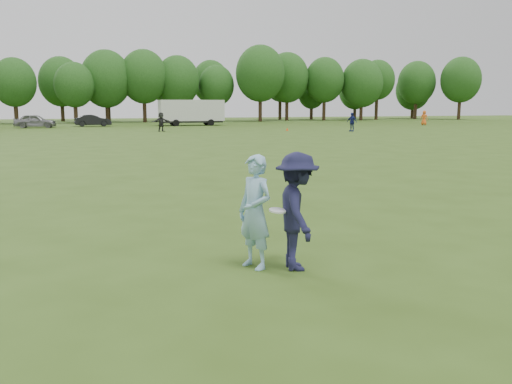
# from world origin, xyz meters

# --- Properties ---
(ground) EXTENTS (200.00, 200.00, 0.00)m
(ground) POSITION_xyz_m (0.00, 0.00, 0.00)
(ground) COLOR #324C15
(ground) RESTS_ON ground
(thrower) EXTENTS (0.68, 0.79, 1.85)m
(thrower) POSITION_xyz_m (0.55, 0.10, 0.92)
(thrower) COLOR #8BBCD7
(thrower) RESTS_ON ground
(defender) EXTENTS (0.91, 1.33, 1.89)m
(defender) POSITION_xyz_m (1.16, -0.18, 0.95)
(defender) COLOR #191937
(defender) RESTS_ON ground
(player_far_b) EXTENTS (0.91, 1.17, 1.85)m
(player_far_b) POSITION_xyz_m (23.99, 39.91, 0.92)
(player_far_b) COLOR navy
(player_far_b) RESTS_ON ground
(player_far_c) EXTENTS (1.06, 1.08, 1.87)m
(player_far_c) POSITION_xyz_m (40.79, 51.58, 0.94)
(player_far_c) COLOR orange
(player_far_c) RESTS_ON ground
(player_far_d) EXTENTS (1.82, 1.25, 1.89)m
(player_far_d) POSITION_xyz_m (6.11, 45.55, 0.95)
(player_far_d) COLOR #262626
(player_far_d) RESTS_ON ground
(car_e) EXTENTS (4.71, 2.34, 1.54)m
(car_e) POSITION_xyz_m (-6.13, 58.68, 0.77)
(car_e) COLOR gray
(car_e) RESTS_ON ground
(car_f) EXTENTS (4.37, 1.74, 1.41)m
(car_f) POSITION_xyz_m (0.22, 60.74, 0.71)
(car_f) COLOR black
(car_f) RESTS_ON ground
(field_cone) EXTENTS (0.28, 0.28, 0.30)m
(field_cone) POSITION_xyz_m (18.57, 43.47, 0.15)
(field_cone) COLOR #E6420C
(field_cone) RESTS_ON ground
(disc_in_play) EXTENTS (0.30, 0.30, 0.08)m
(disc_in_play) POSITION_xyz_m (0.82, -0.21, 0.99)
(disc_in_play) COLOR white
(disc_in_play) RESTS_ON ground
(cargo_trailer) EXTENTS (9.00, 2.75, 3.20)m
(cargo_trailer) POSITION_xyz_m (12.15, 59.84, 1.78)
(cargo_trailer) COLOR silver
(cargo_trailer) RESTS_ON ground
(treeline) EXTENTS (130.35, 18.39, 11.74)m
(treeline) POSITION_xyz_m (2.81, 76.90, 6.26)
(treeline) COLOR #332114
(treeline) RESTS_ON ground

